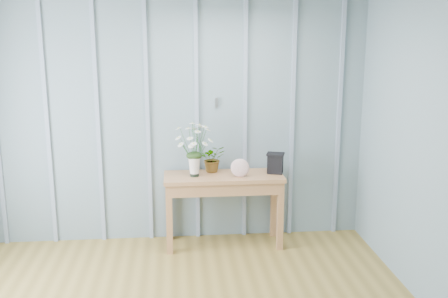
{
  "coord_description": "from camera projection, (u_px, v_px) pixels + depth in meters",
  "views": [
    {
      "loc": [
        0.04,
        -3.07,
        2.21
      ],
      "look_at": [
        0.5,
        1.94,
        1.03
      ],
      "focal_mm": 42.0,
      "sensor_mm": 36.0,
      "label": 1
    }
  ],
  "objects": [
    {
      "name": "daisy_vase",
      "position": [
        194.0,
        143.0,
        5.16
      ],
      "size": [
        0.39,
        0.3,
        0.55
      ],
      "color": "black",
      "rests_on": "sideboard"
    },
    {
      "name": "carved_box",
      "position": [
        275.0,
        163.0,
        5.32
      ],
      "size": [
        0.21,
        0.18,
        0.21
      ],
      "color": "black",
      "rests_on": "sideboard"
    },
    {
      "name": "spider_plant",
      "position": [
        213.0,
        158.0,
        5.38
      ],
      "size": [
        0.28,
        0.25,
        0.28
      ],
      "primitive_type": "imported",
      "rotation": [
        0.0,
        0.0,
        0.13
      ],
      "color": "black",
      "rests_on": "sideboard"
    },
    {
      "name": "sideboard",
      "position": [
        224.0,
        186.0,
        5.31
      ],
      "size": [
        1.2,
        0.45,
        0.75
      ],
      "color": "#A26C42",
      "rests_on": "ground"
    },
    {
      "name": "felt_disc_vessel",
      "position": [
        240.0,
        168.0,
        5.19
      ],
      "size": [
        0.19,
        0.09,
        0.19
      ],
      "primitive_type": "ellipsoid",
      "rotation": [
        0.0,
        0.0,
        -0.22
      ],
      "color": "#9A5464",
      "rests_on": "sideboard"
    },
    {
      "name": "room_shell",
      "position": [
        170.0,
        57.0,
        3.91
      ],
      "size": [
        4.0,
        4.5,
        2.5
      ],
      "color": "gray",
      "rests_on": "ground"
    }
  ]
}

